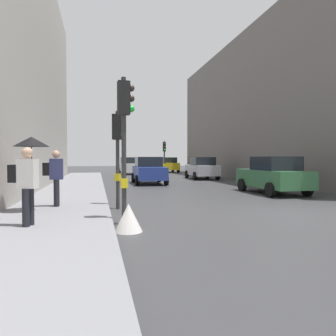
{
  "coord_description": "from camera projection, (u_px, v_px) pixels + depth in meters",
  "views": [
    {
      "loc": [
        -5.64,
        -8.69,
        1.69
      ],
      "look_at": [
        -1.24,
        11.31,
        1.05
      ],
      "focal_mm": 34.58,
      "sensor_mm": 36.0,
      "label": 1
    }
  ],
  "objects": [
    {
      "name": "building_facade_right",
      "position": [
        302.0,
        111.0,
        27.23
      ],
      "size": [
        12.0,
        28.42,
        11.34
      ],
      "primitive_type": "cube",
      "color": "slate",
      "rests_on": "ground"
    },
    {
      "name": "traffic_light_near_left",
      "position": [
        125.0,
        123.0,
        8.17
      ],
      "size": [
        0.44,
        0.27,
        3.72
      ],
      "color": "#2D2D2D",
      "rests_on": "ground"
    },
    {
      "name": "traffic_light_near_right",
      "position": [
        118.0,
        142.0,
        10.65
      ],
      "size": [
        0.45,
        0.34,
        3.23
      ],
      "color": "#2D2D2D",
      "rests_on": "ground"
    },
    {
      "name": "pedestrian_with_black_backpack",
      "position": [
        26.0,
        181.0,
        7.26
      ],
      "size": [
        0.65,
        0.44,
        1.77
      ],
      "color": "black",
      "rests_on": "sidewalk_kerb"
    },
    {
      "name": "ground_plane",
      "position": [
        288.0,
        214.0,
        9.75
      ],
      "size": [
        120.0,
        120.0,
        0.0
      ],
      "primitive_type": "plane",
      "color": "#38383A"
    },
    {
      "name": "car_yellow_taxi",
      "position": [
        168.0,
        165.0,
        38.18
      ],
      "size": [
        2.06,
        4.22,
        1.76
      ],
      "color": "yellow",
      "rests_on": "ground"
    },
    {
      "name": "car_silver_hatchback",
      "position": [
        202.0,
        168.0,
        25.98
      ],
      "size": [
        2.15,
        4.27,
        1.76
      ],
      "color": "#BCBCC1",
      "rests_on": "ground"
    },
    {
      "name": "sidewalk_kerb",
      "position": [
        70.0,
        195.0,
        14.15
      ],
      "size": [
        3.04,
        40.0,
        0.16
      ],
      "primitive_type": "cube",
      "color": "gray",
      "rests_on": "ground"
    },
    {
      "name": "car_white_compact",
      "position": [
        130.0,
        166.0,
        33.76
      ],
      "size": [
        2.25,
        4.32,
        1.76
      ],
      "color": "silver",
      "rests_on": "ground"
    },
    {
      "name": "warning_sign_triangle",
      "position": [
        129.0,
        218.0,
        7.39
      ],
      "size": [
        0.64,
        0.64,
        0.65
      ],
      "primitive_type": "cone",
      "color": "silver",
      "rests_on": "ground"
    },
    {
      "name": "car_green_estate",
      "position": [
        273.0,
        175.0,
        15.32
      ],
      "size": [
        2.06,
        4.22,
        1.76
      ],
      "color": "#2D6038",
      "rests_on": "ground"
    },
    {
      "name": "traffic_light_far_median",
      "position": [
        164.0,
        152.0,
        29.21
      ],
      "size": [
        0.24,
        0.43,
        3.23
      ],
      "color": "#2D2D2D",
      "rests_on": "ground"
    },
    {
      "name": "pedestrian_with_umbrella",
      "position": [
        30.0,
        153.0,
        9.26
      ],
      "size": [
        1.0,
        1.0,
        2.14
      ],
      "color": "black",
      "rests_on": "sidewalk_kerb"
    },
    {
      "name": "pedestrian_with_grey_backpack",
      "position": [
        55.0,
        175.0,
        10.22
      ],
      "size": [
        0.61,
        0.36,
        1.77
      ],
      "color": "black",
      "rests_on": "sidewalk_kerb"
    },
    {
      "name": "car_blue_van",
      "position": [
        149.0,
        170.0,
        21.24
      ],
      "size": [
        2.09,
        4.24,
        1.76
      ],
      "color": "navy",
      "rests_on": "ground"
    }
  ]
}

